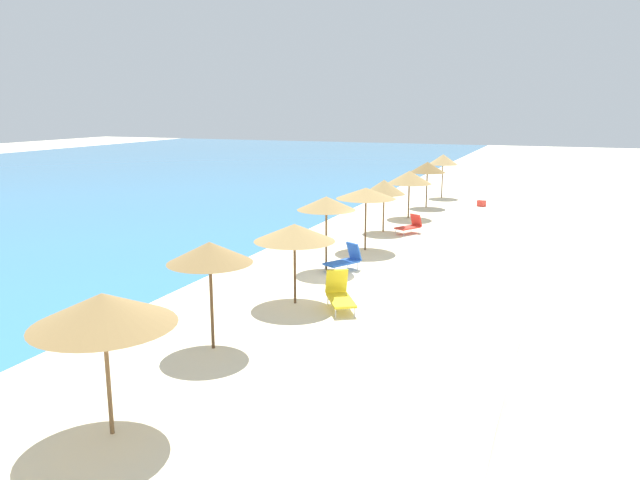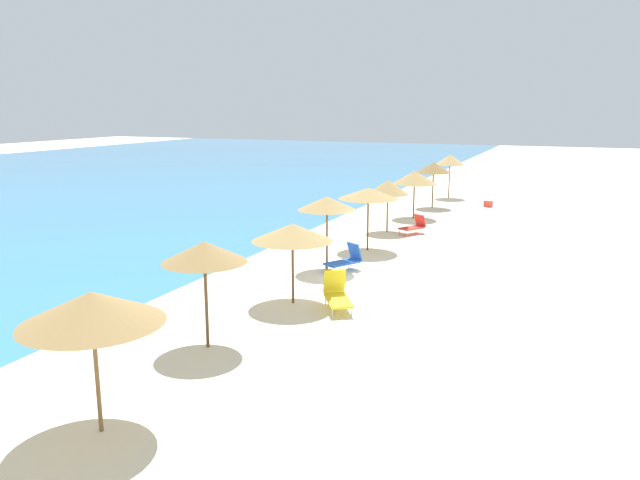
% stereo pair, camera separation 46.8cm
% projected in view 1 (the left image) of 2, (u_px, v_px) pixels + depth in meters
% --- Properties ---
extents(ground_plane, '(160.00, 160.00, 0.00)m').
position_uv_depth(ground_plane, '(381.00, 284.00, 21.46)').
color(ground_plane, beige).
extents(beach_umbrella_2, '(2.64, 2.64, 2.74)m').
position_uv_depth(beach_umbrella_2, '(103.00, 309.00, 11.16)').
color(beach_umbrella_2, brown).
rests_on(beach_umbrella_2, ground_plane).
extents(beach_umbrella_3, '(2.13, 2.13, 2.76)m').
position_uv_depth(beach_umbrella_3, '(210.00, 253.00, 15.26)').
color(beach_umbrella_3, brown).
rests_on(beach_umbrella_3, ground_plane).
extents(beach_umbrella_4, '(2.49, 2.49, 2.51)m').
position_uv_depth(beach_umbrella_4, '(294.00, 233.00, 18.90)').
color(beach_umbrella_4, brown).
rests_on(beach_umbrella_4, ground_plane).
extents(beach_umbrella_5, '(2.16, 2.16, 2.77)m').
position_uv_depth(beach_umbrella_5, '(326.00, 203.00, 22.75)').
color(beach_umbrella_5, brown).
rests_on(beach_umbrella_5, ground_plane).
extents(beach_umbrella_6, '(2.52, 2.52, 2.66)m').
position_uv_depth(beach_umbrella_6, '(366.00, 193.00, 26.01)').
color(beach_umbrella_6, brown).
rests_on(beach_umbrella_6, ground_plane).
extents(beach_umbrella_7, '(2.05, 2.05, 2.54)m').
position_uv_depth(beach_umbrella_7, '(384.00, 187.00, 29.86)').
color(beach_umbrella_7, brown).
rests_on(beach_umbrella_7, ground_plane).
extents(beach_umbrella_8, '(2.42, 2.42, 2.58)m').
position_uv_depth(beach_umbrella_8, '(409.00, 177.00, 33.57)').
color(beach_umbrella_8, brown).
rests_on(beach_umbrella_8, ground_plane).
extents(beach_umbrella_9, '(2.13, 2.13, 2.74)m').
position_uv_depth(beach_umbrella_9, '(427.00, 167.00, 37.11)').
color(beach_umbrella_9, brown).
rests_on(beach_umbrella_9, ground_plane).
extents(beach_umbrella_10, '(1.97, 1.97, 2.88)m').
position_uv_depth(beach_umbrella_10, '(443.00, 160.00, 41.03)').
color(beach_umbrella_10, brown).
rests_on(beach_umbrella_10, ground_plane).
extents(lounge_chair_0, '(1.45, 1.19, 0.91)m').
position_uv_depth(lounge_chair_0, '(410.00, 225.00, 29.84)').
color(lounge_chair_0, red).
rests_on(lounge_chair_0, ground_plane).
extents(lounge_chair_1, '(1.55, 1.23, 1.02)m').
position_uv_depth(lounge_chair_1, '(345.00, 259.00, 23.09)').
color(lounge_chair_1, blue).
rests_on(lounge_chair_1, ground_plane).
extents(lounge_chair_2, '(1.68, 1.39, 1.13)m').
position_uv_depth(lounge_chair_2, '(340.00, 294.00, 18.77)').
color(lounge_chair_2, yellow).
rests_on(lounge_chair_2, ground_plane).
extents(cooler_box, '(0.50, 0.55, 0.37)m').
position_uv_depth(cooler_box, '(481.00, 203.00, 37.91)').
color(cooler_box, red).
rests_on(cooler_box, ground_plane).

